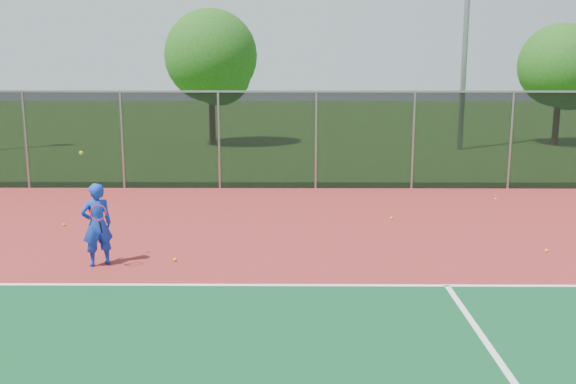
{
  "coord_description": "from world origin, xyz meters",
  "views": [
    {
      "loc": [
        -0.7,
        -7.72,
        3.85
      ],
      "look_at": [
        -0.81,
        5.0,
        1.3
      ],
      "focal_mm": 40.0,
      "sensor_mm": 36.0,
      "label": 1
    }
  ],
  "objects": [
    {
      "name": "tree_back_mid",
      "position": [
        11.92,
        22.87,
        3.59
      ],
      "size": [
        3.9,
        3.9,
        5.73
      ],
      "color": "#341E13",
      "rests_on": "ground"
    },
    {
      "name": "tennis_player",
      "position": [
        -4.46,
        4.15,
        0.83
      ],
      "size": [
        0.7,
        0.73,
        2.22
      ],
      "color": "#1536C5",
      "rests_on": "court_apron"
    },
    {
      "name": "practice_ball_1",
      "position": [
        -3.04,
        4.4,
        0.06
      ],
      "size": [
        0.07,
        0.07,
        0.07
      ],
      "primitive_type": "sphere",
      "color": "#C3D518",
      "rests_on": "court_apron"
    },
    {
      "name": "practice_ball_4",
      "position": [
        -6.21,
        7.17,
        0.06
      ],
      "size": [
        0.07,
        0.07,
        0.07
      ],
      "primitive_type": "sphere",
      "color": "#C3D518",
      "rests_on": "court_apron"
    },
    {
      "name": "practice_ball_0",
      "position": [
        4.55,
        5.09,
        0.06
      ],
      "size": [
        0.07,
        0.07,
        0.07
      ],
      "primitive_type": "sphere",
      "color": "#C3D518",
      "rests_on": "court_apron"
    },
    {
      "name": "tree_back_left",
      "position": [
        -4.48,
        22.9,
        4.01
      ],
      "size": [
        4.35,
        4.35,
        6.39
      ],
      "color": "#341E13",
      "rests_on": "ground"
    },
    {
      "name": "practice_ball_3",
      "position": [
        1.76,
        7.91,
        0.06
      ],
      "size": [
        0.07,
        0.07,
        0.07
      ],
      "primitive_type": "sphere",
      "color": "#C3D518",
      "rests_on": "court_apron"
    },
    {
      "name": "fence_back",
      "position": [
        0.0,
        12.0,
        1.56
      ],
      "size": [
        30.0,
        0.06,
        3.03
      ],
      "color": "black",
      "rests_on": "court_apron"
    },
    {
      "name": "ground",
      "position": [
        0.0,
        0.0,
        0.0
      ],
      "size": [
        120.0,
        120.0,
        0.0
      ],
      "primitive_type": "plane",
      "color": "#2A5819",
      "rests_on": "ground"
    },
    {
      "name": "court_apron",
      "position": [
        0.0,
        2.0,
        0.01
      ],
      "size": [
        30.0,
        20.0,
        0.02
      ],
      "primitive_type": "cube",
      "color": "maroon",
      "rests_on": "ground"
    },
    {
      "name": "practice_ball_2",
      "position": [
        5.09,
        10.24,
        0.06
      ],
      "size": [
        0.07,
        0.07,
        0.07
      ],
      "primitive_type": "sphere",
      "color": "#C3D518",
      "rests_on": "court_apron"
    }
  ]
}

